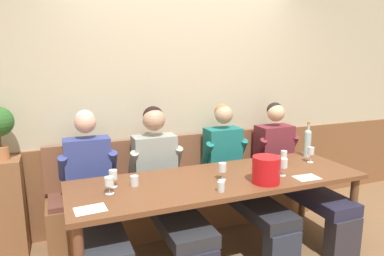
{
  "coord_description": "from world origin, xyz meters",
  "views": [
    {
      "loc": [
        -1.27,
        -2.41,
        1.76
      ],
      "look_at": [
        -0.13,
        0.45,
        1.13
      ],
      "focal_mm": 32.87,
      "sensor_mm": 36.0,
      "label": 1
    }
  ],
  "objects_px": {
    "water_tumbler_left": "(134,181)",
    "wine_glass_mid_left": "(283,163)",
    "wine_glass_by_bottle": "(113,176)",
    "wall_bench": "(190,199)",
    "wine_glass_center_front": "(223,168)",
    "ice_bucket": "(266,170)",
    "person_right_seat": "(165,183)",
    "person_center_right_seat": "(238,175)",
    "dining_table": "(219,186)",
    "person_left_seat": "(93,197)",
    "wine_glass_near_bucket": "(109,182)",
    "wine_bottle_amber_mid": "(308,142)",
    "water_tumbler_right": "(221,187)",
    "wine_glass_mid_right": "(284,155)",
    "person_center_left_seat": "(292,168)",
    "wine_glass_left_end": "(311,152)"
  },
  "relations": [
    {
      "from": "water_tumbler_left",
      "to": "wine_glass_mid_left",
      "type": "bearing_deg",
      "value": -10.96
    },
    {
      "from": "wine_glass_by_bottle",
      "to": "wine_glass_mid_left",
      "type": "height_order",
      "value": "wine_glass_mid_left"
    },
    {
      "from": "wall_bench",
      "to": "wine_glass_center_front",
      "type": "xyz_separation_m",
      "value": [
        0.0,
        -0.74,
        0.57
      ]
    },
    {
      "from": "ice_bucket",
      "to": "wine_glass_by_bottle",
      "type": "distance_m",
      "value": 1.23
    },
    {
      "from": "person_right_seat",
      "to": "person_center_right_seat",
      "type": "distance_m",
      "value": 0.75
    },
    {
      "from": "wall_bench",
      "to": "ice_bucket",
      "type": "distance_m",
      "value": 1.14
    },
    {
      "from": "dining_table",
      "to": "person_left_seat",
      "type": "height_order",
      "value": "person_left_seat"
    },
    {
      "from": "wine_glass_near_bucket",
      "to": "water_tumbler_left",
      "type": "xyz_separation_m",
      "value": [
        0.21,
        0.09,
        -0.05
      ]
    },
    {
      "from": "wine_bottle_amber_mid",
      "to": "water_tumbler_right",
      "type": "height_order",
      "value": "wine_bottle_amber_mid"
    },
    {
      "from": "person_left_seat",
      "to": "water_tumbler_left",
      "type": "height_order",
      "value": "person_left_seat"
    },
    {
      "from": "wine_bottle_amber_mid",
      "to": "wine_glass_center_front",
      "type": "height_order",
      "value": "wine_bottle_amber_mid"
    },
    {
      "from": "wine_bottle_amber_mid",
      "to": "wine_glass_mid_right",
      "type": "height_order",
      "value": "wine_bottle_amber_mid"
    },
    {
      "from": "person_right_seat",
      "to": "wine_bottle_amber_mid",
      "type": "distance_m",
      "value": 1.53
    },
    {
      "from": "person_right_seat",
      "to": "person_center_left_seat",
      "type": "relative_size",
      "value": 1.02
    },
    {
      "from": "dining_table",
      "to": "ice_bucket",
      "type": "relative_size",
      "value": 11.04
    },
    {
      "from": "wall_bench",
      "to": "person_center_left_seat",
      "type": "bearing_deg",
      "value": -19.24
    },
    {
      "from": "person_center_right_seat",
      "to": "water_tumbler_left",
      "type": "height_order",
      "value": "person_center_right_seat"
    },
    {
      "from": "person_right_seat",
      "to": "person_center_left_seat",
      "type": "xyz_separation_m",
      "value": [
        1.4,
        -0.0,
        -0.02
      ]
    },
    {
      "from": "wine_glass_near_bucket",
      "to": "water_tumbler_right",
      "type": "relative_size",
      "value": 1.69
    },
    {
      "from": "person_center_left_seat",
      "to": "wine_glass_mid_left",
      "type": "xyz_separation_m",
      "value": [
        -0.49,
        -0.49,
        0.25
      ]
    },
    {
      "from": "wall_bench",
      "to": "wine_glass_near_bucket",
      "type": "xyz_separation_m",
      "value": [
        -0.92,
        -0.7,
        0.56
      ]
    },
    {
      "from": "wall_bench",
      "to": "wine_glass_left_end",
      "type": "relative_size",
      "value": 18.51
    },
    {
      "from": "person_center_left_seat",
      "to": "wine_glass_mid_right",
      "type": "relative_size",
      "value": 9.59
    },
    {
      "from": "person_right_seat",
      "to": "wine_glass_mid_right",
      "type": "relative_size",
      "value": 9.75
    },
    {
      "from": "person_center_right_seat",
      "to": "wine_glass_left_end",
      "type": "relative_size",
      "value": 8.44
    },
    {
      "from": "wine_glass_mid_right",
      "to": "wine_glass_center_front",
      "type": "distance_m",
      "value": 0.76
    },
    {
      "from": "wine_glass_mid_left",
      "to": "wall_bench",
      "type": "bearing_deg",
      "value": 122.22
    },
    {
      "from": "wine_glass_mid_left",
      "to": "water_tumbler_right",
      "type": "relative_size",
      "value": 1.98
    },
    {
      "from": "person_center_left_seat",
      "to": "wine_glass_near_bucket",
      "type": "height_order",
      "value": "person_center_left_seat"
    },
    {
      "from": "wine_glass_by_bottle",
      "to": "wine_glass_left_end",
      "type": "height_order",
      "value": "wine_glass_left_end"
    },
    {
      "from": "person_right_seat",
      "to": "person_center_right_seat",
      "type": "xyz_separation_m",
      "value": [
        0.75,
        -0.01,
        -0.01
      ]
    },
    {
      "from": "wine_glass_mid_right",
      "to": "water_tumbler_right",
      "type": "height_order",
      "value": "wine_glass_mid_right"
    },
    {
      "from": "person_center_left_seat",
      "to": "water_tumbler_right",
      "type": "relative_size",
      "value": 16.36
    },
    {
      "from": "person_center_right_seat",
      "to": "wine_glass_by_bottle",
      "type": "bearing_deg",
      "value": -170.48
    },
    {
      "from": "person_left_seat",
      "to": "wine_glass_by_bottle",
      "type": "xyz_separation_m",
      "value": [
        0.14,
        -0.19,
        0.23
      ]
    },
    {
      "from": "water_tumbler_left",
      "to": "wine_glass_mid_right",
      "type": "bearing_deg",
      "value": 1.2
    },
    {
      "from": "dining_table",
      "to": "wine_glass_mid_left",
      "type": "xyz_separation_m",
      "value": [
        0.53,
        -0.15,
        0.19
      ]
    },
    {
      "from": "person_center_left_seat",
      "to": "wine_glass_mid_right",
      "type": "distance_m",
      "value": 0.42
    },
    {
      "from": "person_center_right_seat",
      "to": "wine_glass_near_bucket",
      "type": "distance_m",
      "value": 1.35
    },
    {
      "from": "ice_bucket",
      "to": "person_left_seat",
      "type": "bearing_deg",
      "value": 156.89
    },
    {
      "from": "water_tumbler_left",
      "to": "wine_glass_by_bottle",
      "type": "bearing_deg",
      "value": 167.8
    },
    {
      "from": "wine_glass_near_bucket",
      "to": "wine_glass_mid_right",
      "type": "bearing_deg",
      "value": 4.26
    },
    {
      "from": "dining_table",
      "to": "wine_glass_mid_right",
      "type": "xyz_separation_m",
      "value": [
        0.74,
        0.12,
        0.17
      ]
    },
    {
      "from": "person_left_seat",
      "to": "person_right_seat",
      "type": "relative_size",
      "value": 1.0
    },
    {
      "from": "wine_glass_by_bottle",
      "to": "wall_bench",
      "type": "bearing_deg",
      "value": 33.11
    },
    {
      "from": "person_right_seat",
      "to": "wine_glass_left_end",
      "type": "relative_size",
      "value": 8.52
    },
    {
      "from": "wine_glass_near_bucket",
      "to": "water_tumbler_left",
      "type": "height_order",
      "value": "wine_glass_near_bucket"
    },
    {
      "from": "person_center_right_seat",
      "to": "wine_glass_near_bucket",
      "type": "xyz_separation_m",
      "value": [
        -1.29,
        -0.34,
        0.22
      ]
    },
    {
      "from": "person_center_right_seat",
      "to": "wine_glass_mid_right",
      "type": "bearing_deg",
      "value": -29.94
    },
    {
      "from": "wall_bench",
      "to": "dining_table",
      "type": "height_order",
      "value": "wall_bench"
    }
  ]
}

